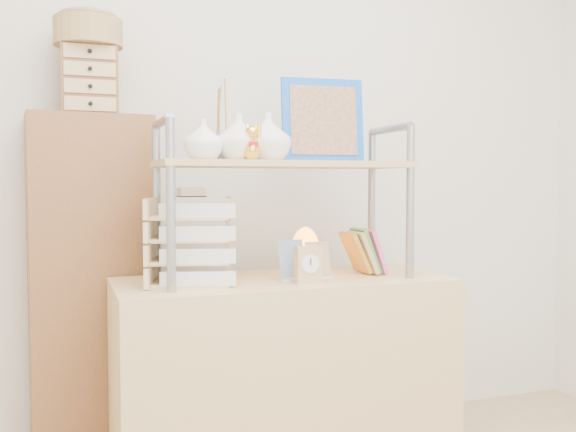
{
  "coord_description": "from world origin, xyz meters",
  "views": [
    {
      "loc": [
        -0.77,
        -0.97,
        1.1
      ],
      "look_at": [
        0.02,
        1.2,
        0.98
      ],
      "focal_mm": 40.0,
      "sensor_mm": 36.0,
      "label": 1
    }
  ],
  "objects_px": {
    "cabinet": "(92,293)",
    "salt_lamp": "(305,250)",
    "letter_tray": "(191,245)",
    "desk": "(284,381)"
  },
  "relations": [
    {
      "from": "cabinet",
      "to": "salt_lamp",
      "type": "bearing_deg",
      "value": -26.11
    },
    {
      "from": "letter_tray",
      "to": "cabinet",
      "type": "bearing_deg",
      "value": 130.02
    },
    {
      "from": "letter_tray",
      "to": "salt_lamp",
      "type": "xyz_separation_m",
      "value": [
        0.45,
        0.07,
        -0.04
      ]
    },
    {
      "from": "desk",
      "to": "letter_tray",
      "type": "relative_size",
      "value": 3.65
    },
    {
      "from": "cabinet",
      "to": "desk",
      "type": "bearing_deg",
      "value": -34.13
    },
    {
      "from": "cabinet",
      "to": "salt_lamp",
      "type": "xyz_separation_m",
      "value": [
        0.76,
        -0.3,
        0.17
      ]
    },
    {
      "from": "cabinet",
      "to": "letter_tray",
      "type": "height_order",
      "value": "cabinet"
    },
    {
      "from": "cabinet",
      "to": "letter_tray",
      "type": "xyz_separation_m",
      "value": [
        0.31,
        -0.37,
        0.21
      ]
    },
    {
      "from": "desk",
      "to": "cabinet",
      "type": "bearing_deg",
      "value": 150.19
    },
    {
      "from": "cabinet",
      "to": "letter_tray",
      "type": "distance_m",
      "value": 0.52
    }
  ]
}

